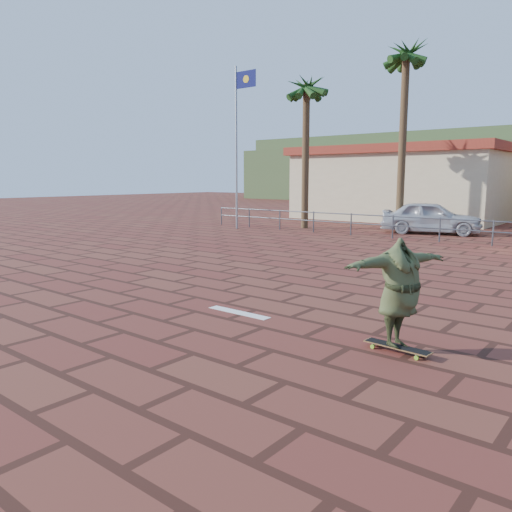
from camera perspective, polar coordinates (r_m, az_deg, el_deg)
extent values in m
plane|color=brown|center=(11.00, -0.64, -4.59)|extent=(120.00, 120.00, 0.00)
cube|color=white|center=(9.67, -1.98, -6.47)|extent=(1.40, 0.22, 0.01)
cylinder|color=#47494F|center=(27.71, -3.97, 4.59)|extent=(0.06, 0.06, 1.00)
cylinder|color=#47494F|center=(26.40, -0.77, 4.40)|extent=(0.06, 0.06, 1.00)
cylinder|color=#47494F|center=(25.17, 2.74, 4.17)|extent=(0.06, 0.06, 1.00)
cylinder|color=#47494F|center=(24.05, 6.60, 3.90)|extent=(0.06, 0.06, 1.00)
cylinder|color=#47494F|center=(23.04, 10.80, 3.59)|extent=(0.06, 0.06, 1.00)
cylinder|color=#47494F|center=(22.17, 15.37, 3.23)|extent=(0.06, 0.06, 1.00)
cylinder|color=#47494F|center=(21.46, 20.26, 2.81)|extent=(0.06, 0.06, 1.00)
cylinder|color=#47494F|center=(20.91, 25.45, 2.36)|extent=(0.06, 0.06, 1.00)
cylinder|color=#47494F|center=(21.42, 20.33, 4.01)|extent=(24.00, 0.05, 0.05)
cylinder|color=#47494F|center=(21.45, 20.27, 2.95)|extent=(24.00, 0.05, 0.05)
cylinder|color=gray|center=(25.59, -2.25, 12.09)|extent=(0.10, 0.10, 8.00)
cube|color=#0E1249|center=(25.57, -1.14, 19.55)|extent=(1.20, 0.02, 0.80)
cylinder|color=brown|center=(26.05, 5.68, 10.90)|extent=(0.36, 0.36, 7.00)
sphere|color=#214617|center=(26.42, 5.80, 18.62)|extent=(2.40, 2.40, 2.40)
cylinder|color=brown|center=(25.28, 16.39, 12.02)|extent=(0.36, 0.36, 8.20)
sphere|color=#214617|center=(25.86, 16.82, 21.22)|extent=(2.40, 2.40, 2.40)
cube|color=beige|center=(32.85, 16.12, 7.55)|extent=(12.00, 7.00, 4.00)
cube|color=maroon|center=(32.89, 16.29, 11.47)|extent=(12.60, 7.60, 0.50)
cube|color=#384C28|center=(70.42, 15.01, 9.75)|extent=(35.00, 14.00, 8.00)
cube|color=olive|center=(7.81, 15.84, -9.94)|extent=(1.03, 0.29, 0.02)
cube|color=black|center=(7.81, 15.84, -9.87)|extent=(0.99, 0.27, 0.00)
cube|color=silver|center=(7.97, 13.55, -9.67)|extent=(0.07, 0.17, 0.03)
cube|color=silver|center=(7.68, 18.20, -10.60)|extent=(0.07, 0.17, 0.03)
cylinder|color=#81BC27|center=(7.90, 13.17, -10.05)|extent=(0.07, 0.03, 0.06)
cylinder|color=#81BC27|center=(8.07, 13.90, -9.67)|extent=(0.07, 0.03, 0.06)
cylinder|color=#81BC27|center=(7.60, 17.86, -11.01)|extent=(0.07, 0.03, 0.06)
cylinder|color=#81BC27|center=(7.77, 18.51, -10.59)|extent=(0.07, 0.03, 0.06)
imported|color=#404927|center=(7.59, 16.10, -4.06)|extent=(1.17, 2.06, 1.62)
imported|color=#B6B8BE|center=(24.66, 19.37, 4.18)|extent=(4.78, 3.00, 1.52)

